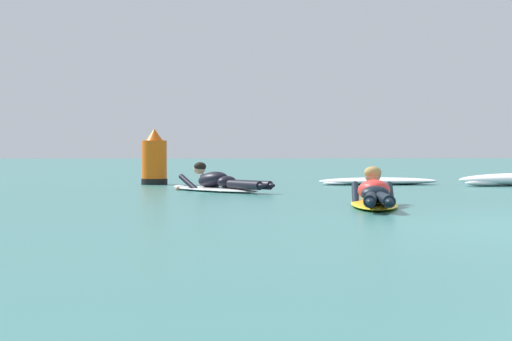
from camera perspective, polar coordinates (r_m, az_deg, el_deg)
ground_plane at (r=18.41m, az=8.10°, el=-0.92°), size 120.00×120.00×0.00m
surfer_near at (r=11.33m, az=7.33°, el=-1.60°), size 0.90×2.70×0.54m
surfer_far at (r=15.50m, az=-2.36°, el=-0.82°), size 1.85×2.40×0.54m
whitewater_mid_right at (r=18.71m, az=7.58°, el=-0.67°), size 2.45×0.89×0.15m
channel_marker_buoy at (r=18.75m, az=-6.30°, el=0.53°), size 0.53×0.53×1.13m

